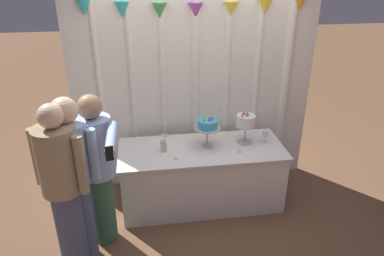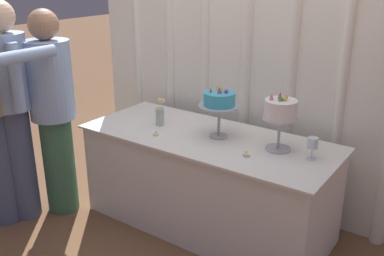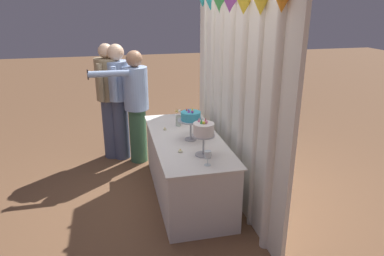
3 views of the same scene
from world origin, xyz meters
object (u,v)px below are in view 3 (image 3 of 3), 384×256
(wine_glass, at_px, (208,155))
(guest_girl_blue_dress, at_px, (136,103))
(tealight_far_left, at_px, (165,129))
(cake_display_nearleft, at_px, (191,117))
(cake_table, at_px, (187,166))
(flower_vase, at_px, (178,119))
(guest_man_dark_suit, at_px, (119,97))
(cake_display_nearright, at_px, (204,131))
(guest_man_pink_jacket, at_px, (109,97))
(tealight_near_left, at_px, (180,151))

(wine_glass, relative_size, guest_girl_blue_dress, 0.09)
(wine_glass, bearing_deg, tealight_far_left, -166.94)
(cake_display_nearleft, bearing_deg, cake_table, -153.16)
(flower_vase, xyz_separation_m, guest_man_dark_suit, (-0.84, -0.70, 0.11))
(cake_display_nearright, height_order, wine_glass, cake_display_nearright)
(cake_table, height_order, guest_man_dark_suit, guest_man_dark_suit)
(guest_man_dark_suit, xyz_separation_m, guest_man_pink_jacket, (-0.08, -0.13, -0.01))
(cake_table, bearing_deg, cake_display_nearleft, 26.84)
(tealight_far_left, xyz_separation_m, guest_girl_blue_dress, (-0.78, -0.28, 0.14))
(wine_glass, xyz_separation_m, guest_man_dark_suit, (-2.03, -0.76, 0.09))
(cake_display_nearleft, relative_size, flower_vase, 1.70)
(tealight_near_left, xyz_separation_m, guest_girl_blue_dress, (-1.50, -0.34, 0.14))
(tealight_near_left, bearing_deg, cake_display_nearright, 61.16)
(cake_table, distance_m, flower_vase, 0.63)
(cake_display_nearright, relative_size, guest_man_dark_suit, 0.23)
(guest_man_pink_jacket, bearing_deg, cake_display_nearleft, 31.98)
(cake_table, height_order, flower_vase, flower_vase)
(flower_vase, bearing_deg, guest_girl_blue_dress, -144.62)
(wine_glass, distance_m, guest_man_pink_jacket, 2.29)
(guest_man_dark_suit, bearing_deg, flower_vase, 39.95)
(cake_table, distance_m, tealight_near_left, 0.57)
(cake_display_nearleft, bearing_deg, guest_man_dark_suit, -150.73)
(tealight_near_left, bearing_deg, flower_vase, 170.42)
(guest_man_dark_suit, bearing_deg, cake_display_nearright, 23.63)
(cake_table, relative_size, wine_glass, 12.82)
(wine_glass, height_order, tealight_near_left, wine_glass)
(guest_man_pink_jacket, bearing_deg, cake_display_nearright, 26.17)
(cake_table, relative_size, guest_girl_blue_dress, 1.17)
(wine_glass, distance_m, flower_vase, 1.19)
(cake_table, relative_size, cake_display_nearleft, 4.93)
(wine_glass, bearing_deg, guest_man_dark_suit, -159.41)
(flower_vase, height_order, tealight_far_left, flower_vase)
(guest_man_pink_jacket, bearing_deg, wine_glass, 23.05)
(cake_display_nearright, distance_m, wine_glass, 0.29)
(cake_display_nearright, xyz_separation_m, tealight_far_left, (-0.83, -0.27, -0.26))
(cake_display_nearright, distance_m, guest_man_pink_jacket, 2.08)
(cake_display_nearright, height_order, flower_vase, cake_display_nearright)
(guest_man_dark_suit, distance_m, guest_man_pink_jacket, 0.16)
(tealight_far_left, bearing_deg, tealight_near_left, 4.14)
(cake_display_nearright, bearing_deg, guest_girl_blue_dress, -161.08)
(cake_table, bearing_deg, flower_vase, -178.42)
(guest_man_dark_suit, relative_size, guest_man_pink_jacket, 1.00)
(tealight_near_left, height_order, guest_girl_blue_dress, guest_girl_blue_dress)
(cake_display_nearleft, bearing_deg, flower_vase, -174.61)
(tealight_near_left, distance_m, guest_man_dark_suit, 1.77)
(cake_display_nearleft, xyz_separation_m, wine_glass, (0.69, 0.01, -0.16))
(cake_display_nearright, height_order, tealight_near_left, cake_display_nearright)
(wine_glass, xyz_separation_m, guest_girl_blue_dress, (-1.86, -0.53, 0.05))
(cake_display_nearleft, relative_size, tealight_far_left, 8.75)
(cake_display_nearright, xyz_separation_m, guest_man_pink_jacket, (-1.87, -0.92, -0.08))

